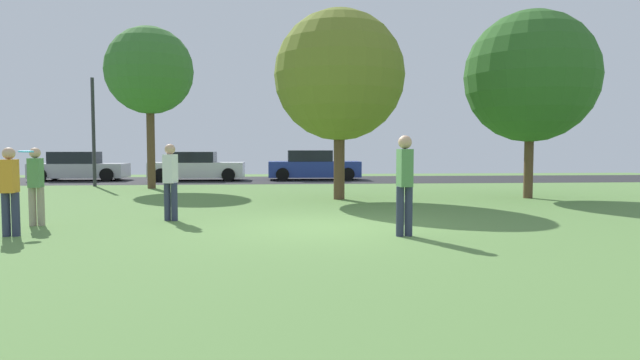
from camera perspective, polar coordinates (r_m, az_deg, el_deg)
The scene contains 14 objects.
ground_plane at distance 10.51m, azimuth 1.07°, elevation -5.18°, with size 44.00×44.00×0.00m, color #5B8442.
road_strip at distance 26.40m, azimuth -2.40°, elevation 0.02°, with size 44.00×6.40×0.01m, color #28282B.
oak_tree_center at distance 21.91m, azimuth -18.04°, elevation 11.19°, with size 3.39×3.39×6.31m.
oak_tree_left at distance 16.40m, azimuth 2.12°, elevation 11.26°, with size 4.00×4.00×5.82m.
maple_tree_near at distance 18.04m, azimuth 21.92°, elevation 10.35°, with size 4.10×4.10×5.88m.
person_thrower at distance 10.88m, azimuth -30.64°, elevation -0.73°, with size 0.30×0.34×1.60m.
person_catcher at distance 12.12m, azimuth -28.49°, elevation -0.30°, with size 0.30×0.34×1.59m.
person_bystander at distance 9.49m, azimuth 9.18°, elevation 0.01°, with size 0.30×0.33×1.81m.
person_walking at distance 11.85m, azimuth -15.94°, elevation 0.16°, with size 0.30×0.36×1.67m.
frisbee_disc at distance 11.64m, azimuth -29.32°, elevation 2.72°, with size 0.38×0.38×0.04m.
parked_car_silver at distance 28.35m, azimuth -24.74°, elevation 1.24°, with size 4.40×1.93×1.42m.
parked_car_white at distance 26.50m, azimuth -13.26°, elevation 1.35°, with size 4.51×2.04×1.41m.
parked_car_blue at distance 26.44m, azimuth -0.76°, elevation 1.50°, with size 4.56×2.03×1.48m.
street_lamp_post at distance 23.80m, azimuth -23.40°, elevation 4.78°, with size 0.14×0.14×4.50m, color #2D2D33.
Camera 1 is at (-1.04, -10.34, 1.57)m, focal length 29.45 mm.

